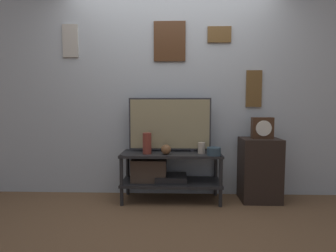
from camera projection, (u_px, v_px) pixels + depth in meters
The scene contains 10 objects.
ground_plane at pixel (171, 209), 2.82m from camera, with size 12.00×12.00×0.00m, color brown.
wall_back at pixel (172, 85), 3.23m from camera, with size 6.40×0.08×2.70m.
media_console at pixel (163, 170), 3.05m from camera, with size 1.15×0.43×0.56m.
television at pixel (170, 124), 3.10m from camera, with size 0.97×0.05×0.63m.
vase_round_glass at pixel (166, 149), 2.92m from camera, with size 0.11×0.11×0.11m.
vase_wide_bowl at pixel (214, 151), 2.87m from camera, with size 0.15×0.15×0.09m.
vase_tall_ceramic at pixel (147, 143), 2.95m from camera, with size 0.10×0.10×0.24m.
candle_jar at pixel (201, 148), 2.98m from camera, with size 0.08×0.08×0.13m.
side_table at pixel (259, 169), 3.05m from camera, with size 0.44×0.36×0.73m.
mantel_clock at pixel (262, 128), 3.01m from camera, with size 0.24×0.11×0.24m.
Camera 1 is at (0.06, -2.74, 1.11)m, focal length 28.00 mm.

